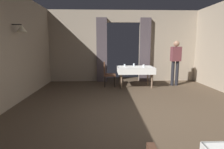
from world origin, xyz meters
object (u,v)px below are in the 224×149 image
(dining_table_mid, at_px, (136,69))
(glass_mid_c, at_px, (134,65))
(plate_mid_a, at_px, (128,67))
(person_waiter_by_doorway, at_px, (176,59))
(chair_mid_left, at_px, (107,73))
(glass_mid_b, at_px, (125,65))
(glass_mid_d, at_px, (144,66))

(dining_table_mid, xyz_separation_m, glass_mid_c, (-0.02, 0.25, 0.14))
(plate_mid_a, height_order, person_waiter_by_doorway, person_waiter_by_doorway)
(dining_table_mid, relative_size, chair_mid_left, 1.45)
(glass_mid_b, bearing_deg, chair_mid_left, -168.77)
(chair_mid_left, xyz_separation_m, glass_mid_b, (0.67, 0.13, 0.28))
(plate_mid_a, bearing_deg, glass_mid_b, 100.67)
(chair_mid_left, relative_size, person_waiter_by_doorway, 0.54)
(glass_mid_c, bearing_deg, glass_mid_d, -52.18)
(dining_table_mid, xyz_separation_m, glass_mid_b, (-0.39, 0.19, 0.13))
(glass_mid_d, bearing_deg, dining_table_mid, 153.86)
(plate_mid_a, height_order, glass_mid_d, glass_mid_d)
(chair_mid_left, height_order, glass_mid_c, chair_mid_left)
(glass_mid_c, height_order, glass_mid_d, glass_mid_c)
(glass_mid_c, bearing_deg, dining_table_mid, -85.12)
(dining_table_mid, bearing_deg, person_waiter_by_doorway, 3.95)
(glass_mid_b, height_order, glass_mid_c, glass_mid_c)
(plate_mid_a, bearing_deg, person_waiter_by_doorway, 10.59)
(dining_table_mid, bearing_deg, glass_mid_b, 154.57)
(chair_mid_left, height_order, glass_mid_b, chair_mid_left)
(dining_table_mid, bearing_deg, glass_mid_c, 94.88)
(chair_mid_left, distance_m, glass_mid_c, 1.09)
(plate_mid_a, distance_m, person_waiter_by_doorway, 1.92)
(dining_table_mid, distance_m, glass_mid_b, 0.45)
(plate_mid_a, bearing_deg, glass_mid_d, 10.15)
(glass_mid_b, height_order, glass_mid_d, glass_mid_d)
(plate_mid_a, bearing_deg, glass_mid_c, 59.41)
(glass_mid_c, xyz_separation_m, glass_mid_d, (0.30, -0.38, -0.00))
(dining_table_mid, relative_size, person_waiter_by_doorway, 0.78)
(glass_mid_c, bearing_deg, chair_mid_left, -169.36)
(chair_mid_left, bearing_deg, glass_mid_d, -8.12)
(plate_mid_a, xyz_separation_m, person_waiter_by_doorway, (1.87, 0.35, 0.27))
(chair_mid_left, bearing_deg, dining_table_mid, -2.93)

